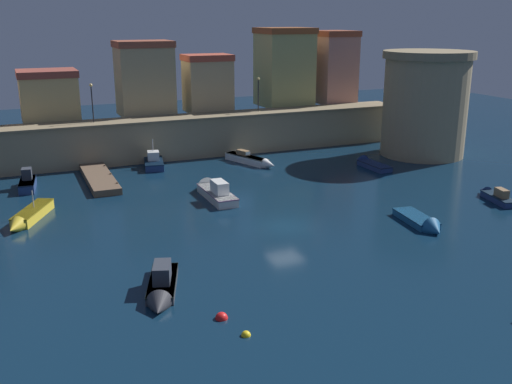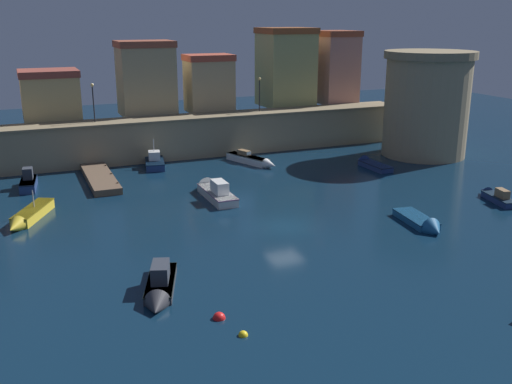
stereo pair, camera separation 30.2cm
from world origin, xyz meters
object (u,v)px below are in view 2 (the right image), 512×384
(quay_lamp_1, at_px, (260,89))
(moored_boat_0, at_px, (160,288))
(fortress_tower, at_px, (427,104))
(moored_boat_3, at_px, (28,216))
(moored_boat_5, at_px, (29,181))
(moored_boat_8, at_px, (370,164))
(quay_lamp_0, at_px, (93,97))
(moored_boat_6, at_px, (214,191))
(moored_boat_9, at_px, (252,160))
(mooring_buoy_1, at_px, (243,335))
(moored_boat_1, at_px, (154,161))
(moored_boat_4, at_px, (423,224))
(moored_boat_2, at_px, (495,196))
(mooring_buoy_0, at_px, (219,318))

(quay_lamp_1, height_order, moored_boat_0, quay_lamp_1)
(fortress_tower, distance_m, moored_boat_3, 42.05)
(moored_boat_0, relative_size, moored_boat_5, 1.18)
(moored_boat_5, height_order, moored_boat_8, moored_boat_5)
(quay_lamp_0, height_order, quay_lamp_1, quay_lamp_0)
(moored_boat_6, height_order, moored_boat_9, moored_boat_6)
(quay_lamp_0, bearing_deg, mooring_buoy_1, -87.78)
(fortress_tower, bearing_deg, moored_boat_3, -170.75)
(moored_boat_1, bearing_deg, moored_boat_9, -98.93)
(quay_lamp_0, bearing_deg, moored_boat_9, -22.76)
(moored_boat_5, bearing_deg, moored_boat_4, -124.17)
(quay_lamp_1, bearing_deg, fortress_tower, -31.58)
(moored_boat_2, height_order, moored_boat_6, moored_boat_6)
(fortress_tower, relative_size, quay_lamp_0, 2.88)
(quay_lamp_1, distance_m, mooring_buoy_1, 41.84)
(moored_boat_2, height_order, moored_boat_5, moored_boat_5)
(quay_lamp_1, xyz_separation_m, moored_boat_0, (-19.42, -31.90, -6.48))
(moored_boat_5, distance_m, moored_boat_9, 21.77)
(quay_lamp_0, height_order, moored_boat_9, quay_lamp_0)
(moored_boat_2, bearing_deg, moored_boat_6, 77.43)
(moored_boat_1, bearing_deg, moored_boat_2, -123.49)
(moored_boat_3, bearing_deg, moored_boat_0, 47.23)
(moored_boat_4, distance_m, moored_boat_6, 17.52)
(moored_boat_1, relative_size, moored_boat_6, 0.80)
(moored_boat_9, height_order, mooring_buoy_0, moored_boat_9)
(moored_boat_2, height_order, mooring_buoy_1, moored_boat_2)
(moored_boat_0, height_order, moored_boat_2, moored_boat_0)
(fortress_tower, height_order, moored_boat_0, fortress_tower)
(moored_boat_8, xyz_separation_m, mooring_buoy_1, (-24.02, -25.91, -0.29))
(moored_boat_0, height_order, moored_boat_8, moored_boat_0)
(moored_boat_3, bearing_deg, moored_boat_8, 123.36)
(moored_boat_0, bearing_deg, moored_boat_2, 120.49)
(moored_boat_5, bearing_deg, mooring_buoy_0, -158.65)
(moored_boat_3, relative_size, moored_boat_6, 0.90)
(moored_boat_3, height_order, mooring_buoy_1, moored_boat_3)
(mooring_buoy_0, bearing_deg, moored_boat_1, 82.49)
(moored_boat_2, bearing_deg, moored_boat_9, 48.52)
(fortress_tower, relative_size, mooring_buoy_1, 23.71)
(moored_boat_8, distance_m, mooring_buoy_0, 34.25)
(moored_boat_1, relative_size, moored_boat_3, 0.88)
(fortress_tower, xyz_separation_m, moored_boat_1, (-28.51, 6.75, -5.19))
(fortress_tower, height_order, moored_boat_1, fortress_tower)
(moored_boat_0, bearing_deg, fortress_tower, 141.18)
(moored_boat_5, xyz_separation_m, moored_boat_8, (32.45, -5.36, -0.27))
(moored_boat_3, bearing_deg, moored_boat_6, 118.54)
(moored_boat_1, height_order, mooring_buoy_1, moored_boat_1)
(quay_lamp_0, height_order, moored_boat_0, quay_lamp_0)
(moored_boat_9, bearing_deg, mooring_buoy_1, -44.35)
(moored_boat_5, bearing_deg, moored_boat_1, -67.30)
(moored_boat_4, height_order, mooring_buoy_0, moored_boat_4)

